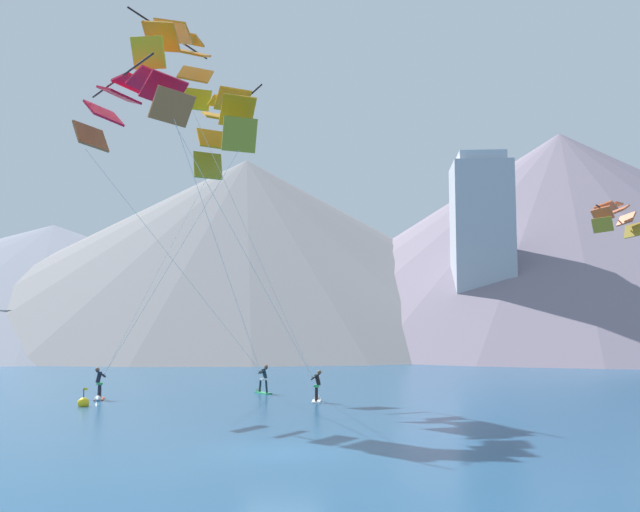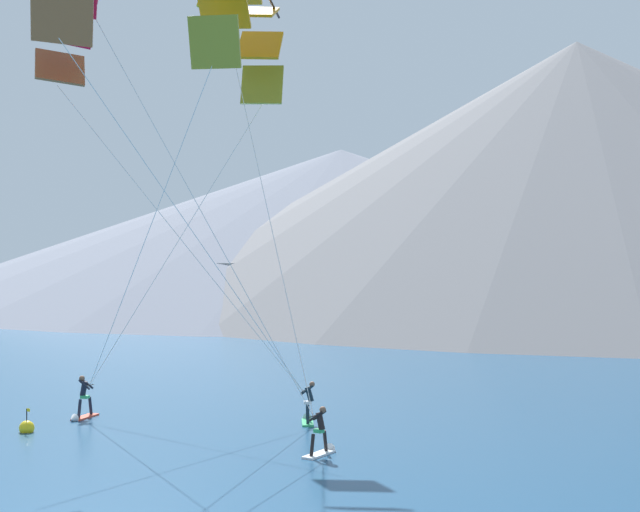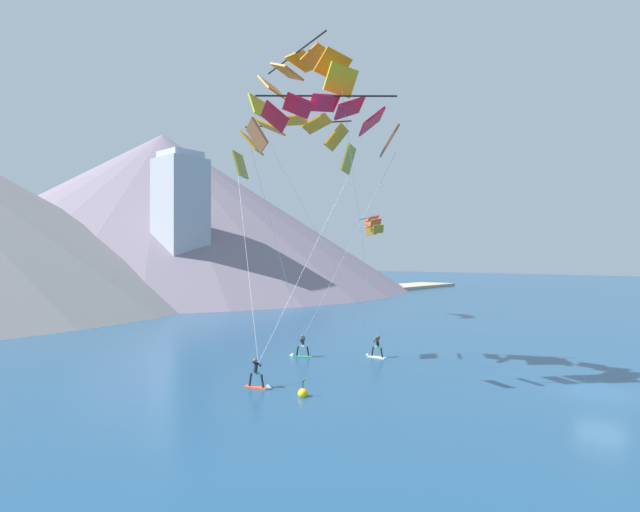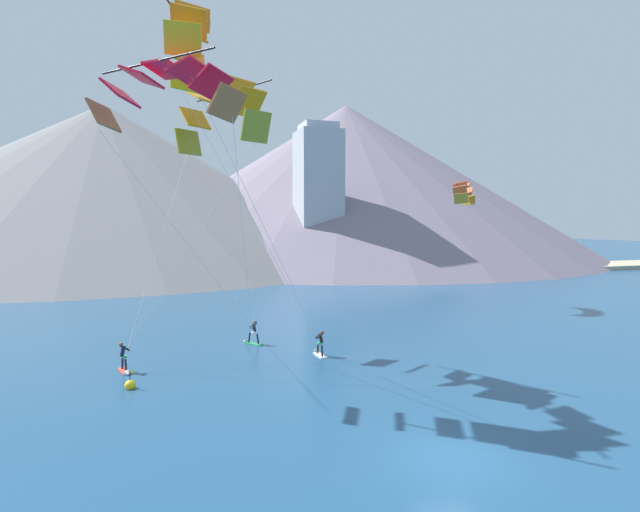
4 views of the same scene
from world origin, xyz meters
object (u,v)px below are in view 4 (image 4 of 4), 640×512
parafoil_kite_near_lead (164,88)px  parafoil_kite_distant_high_outer (463,191)px  race_marker_buoy (130,385)px  kitesurfer_near_trail (125,363)px  kitesurfer_mid_center (319,347)px  kitesurfer_near_lead (251,337)px  parafoil_kite_mid_center (190,41)px  parafoil_kite_near_trail (220,110)px

parafoil_kite_near_lead → parafoil_kite_distant_high_outer: parafoil_kite_near_lead is taller
race_marker_buoy → parafoil_kite_distant_high_outer: bearing=29.2°
kitesurfer_near_trail → race_marker_buoy: size_ratio=1.75×
kitesurfer_mid_center → parafoil_kite_distant_high_outer: size_ratio=0.37×
parafoil_kite_near_lead → parafoil_kite_distant_high_outer: bearing=30.6°
kitesurfer_near_lead → parafoil_kite_mid_center: (-4.12, -4.01, 18.33)m
kitesurfer_mid_center → race_marker_buoy: bearing=-164.2°
parafoil_kite_mid_center → parafoil_kite_near_lead: bearing=-114.8°
parafoil_kite_mid_center → parafoil_kite_distant_high_outer: parafoil_kite_mid_center is taller
kitesurfer_near_lead → kitesurfer_mid_center: kitesurfer_near_lead is taller
kitesurfer_near_lead → kitesurfer_mid_center: size_ratio=0.99×
parafoil_kite_distant_high_outer → race_marker_buoy: size_ratio=4.65×
parafoil_kite_near_trail → race_marker_buoy: size_ratio=15.48×
kitesurfer_near_trail → parafoil_kite_near_lead: bearing=-49.1°
parafoil_kite_near_trail → parafoil_kite_mid_center: 4.58m
parafoil_kite_near_lead → race_marker_buoy: 15.23m
kitesurfer_mid_center → parafoil_kite_mid_center: (-7.70, 0.27, 18.34)m
parafoil_kite_near_lead → parafoil_kite_near_trail: parafoil_kite_near_trail is taller
kitesurfer_mid_center → parafoil_kite_near_lead: bearing=-162.2°
parafoil_kite_near_lead → parafoil_kite_mid_center: bearing=65.2°
parafoil_kite_distant_high_outer → race_marker_buoy: bearing=-150.8°
kitesurfer_near_trail → parafoil_kite_near_lead: parafoil_kite_near_lead is taller
kitesurfer_near_trail → kitesurfer_mid_center: (11.60, 0.17, -0.05)m
kitesurfer_near_trail → kitesurfer_mid_center: size_ratio=1.02×
kitesurfer_near_lead → race_marker_buoy: 10.63m
parafoil_kite_near_lead → kitesurfer_near_lead: bearing=52.2°
kitesurfer_near_lead → race_marker_buoy: size_ratio=1.69×
parafoil_kite_distant_high_outer → race_marker_buoy: (-31.19, -17.46, -11.54)m
kitesurfer_mid_center → kitesurfer_near_lead: bearing=130.0°
kitesurfer_near_trail → parafoil_kite_mid_center: (3.89, 0.44, 18.29)m
parafoil_kite_near_trail → race_marker_buoy: bearing=-132.0°
kitesurfer_mid_center → parafoil_kite_distant_high_outer: 27.04m
kitesurfer_near_lead → parafoil_kite_near_trail: (-2.13, -1.39, 15.14)m
parafoil_kite_distant_high_outer → parafoil_kite_near_lead: bearing=-149.4°
kitesurfer_near_lead → parafoil_kite_mid_center: bearing=-135.8°
parafoil_kite_near_trail → kitesurfer_near_lead: bearing=33.2°
kitesurfer_near_lead → kitesurfer_near_trail: size_ratio=0.97×
parafoil_kite_near_trail → parafoil_kite_distant_high_outer: (25.74, 11.41, -3.94)m
kitesurfer_near_lead → parafoil_kite_near_trail: size_ratio=0.11×
parafoil_kite_near_lead → parafoil_kite_mid_center: parafoil_kite_mid_center is taller
parafoil_kite_mid_center → race_marker_buoy: size_ratio=18.55×
kitesurfer_near_trail → kitesurfer_near_lead: bearing=29.0°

